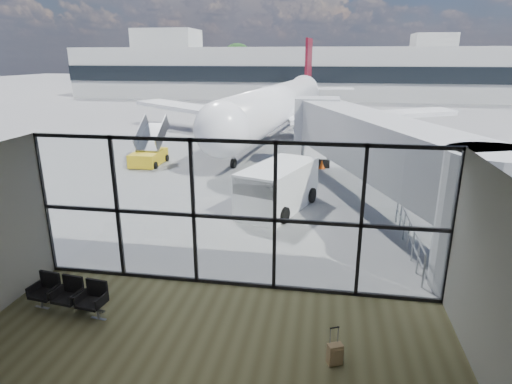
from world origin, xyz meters
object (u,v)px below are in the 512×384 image
(seating_row, at_px, (70,293))
(mobile_stairs, at_px, (149,155))
(airliner, at_px, (280,104))
(backpack, at_px, (84,301))
(suitcase, at_px, (335,354))
(belt_loader, at_px, (231,139))
(service_van, at_px, (277,187))

(seating_row, relative_size, mobile_stairs, 0.65)
(airliner, height_order, mobile_stairs, airliner)
(seating_row, distance_m, mobile_stairs, 16.79)
(mobile_stairs, bearing_deg, backpack, -74.07)
(seating_row, xyz_separation_m, suitcase, (7.06, -0.98, -0.28))
(backpack, xyz_separation_m, airliner, (2.21, 28.69, 2.44))
(suitcase, bearing_deg, belt_loader, 84.18)
(seating_row, xyz_separation_m, backpack, (0.23, 0.19, -0.35))
(suitcase, bearing_deg, service_van, 80.21)
(airliner, relative_size, mobile_stairs, 9.81)
(suitcase, distance_m, belt_loader, 24.92)
(service_van, distance_m, belt_loader, 14.63)
(service_van, relative_size, mobile_stairs, 1.48)
(suitcase, distance_m, mobile_stairs, 20.72)
(service_van, bearing_deg, mobile_stairs, 161.35)
(suitcase, distance_m, service_van, 10.37)
(airliner, bearing_deg, suitcase, -74.77)
(backpack, bearing_deg, mobile_stairs, 127.66)
(airliner, distance_m, service_van, 20.01)
(mobile_stairs, bearing_deg, suitcase, -56.65)
(mobile_stairs, bearing_deg, service_van, -38.79)
(service_van, height_order, mobile_stairs, mobile_stairs)
(backpack, xyz_separation_m, suitcase, (6.83, -1.17, 0.08))
(airliner, distance_m, mobile_stairs, 14.69)
(backpack, xyz_separation_m, service_van, (4.30, 8.85, 0.84))
(seating_row, relative_size, backpack, 5.45)
(backpack, xyz_separation_m, mobile_stairs, (-4.82, 15.96, 0.38))
(service_van, xyz_separation_m, belt_loader, (-5.23, 13.65, -0.48))
(suitcase, relative_size, mobile_stairs, 0.26)
(suitcase, xyz_separation_m, airliner, (-4.62, 29.86, 2.37))
(suitcase, relative_size, belt_loader, 0.25)
(seating_row, height_order, belt_loader, belt_loader)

